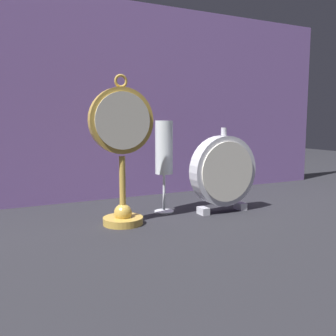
# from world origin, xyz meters

# --- Properties ---
(ground_plane) EXTENTS (4.00, 4.00, 0.00)m
(ground_plane) POSITION_xyz_m (0.00, 0.00, 0.00)
(ground_plane) COLOR #232328
(fabric_backdrop_drape) EXTENTS (1.44, 0.01, 0.58)m
(fabric_backdrop_drape) POSITION_xyz_m (0.00, 0.33, 0.29)
(fabric_backdrop_drape) COLOR #8460A8
(fabric_backdrop_drape) RESTS_ON ground_plane
(pocket_watch_on_stand) EXTENTS (0.15, 0.09, 0.33)m
(pocket_watch_on_stand) POSITION_xyz_m (-0.13, 0.04, 0.16)
(pocket_watch_on_stand) COLOR gold
(pocket_watch_on_stand) RESTS_ON ground_plane
(mantel_clock_silver) EXTENTS (0.18, 0.04, 0.22)m
(mantel_clock_silver) POSITION_xyz_m (0.13, 0.03, 0.11)
(mantel_clock_silver) COLOR silver
(mantel_clock_silver) RESTS_ON ground_plane
(champagne_flute) EXTENTS (0.05, 0.05, 0.23)m
(champagne_flute) POSITION_xyz_m (-0.00, 0.10, 0.15)
(champagne_flute) COLOR silver
(champagne_flute) RESTS_ON ground_plane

